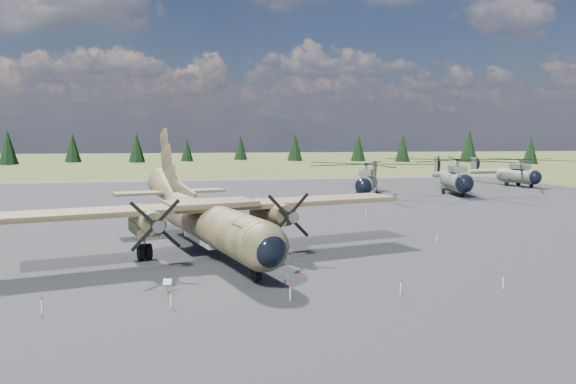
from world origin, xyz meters
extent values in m
plane|color=#545E2A|center=(0.00, 0.00, 0.00)|extent=(500.00, 500.00, 0.00)
cube|color=#5B5B60|center=(0.00, 10.00, 0.00)|extent=(120.00, 120.00, 0.04)
cylinder|color=#394324|center=(-1.30, -2.01, 2.34)|extent=(7.43, 18.41, 2.85)
sphere|color=#394324|center=(1.04, -10.85, 2.34)|extent=(3.41, 3.41, 2.79)
sphere|color=black|center=(1.19, -11.39, 2.29)|extent=(2.50, 2.50, 2.05)
cube|color=black|center=(0.63, -9.28, 3.10)|extent=(2.38, 2.09, 0.56)
cone|color=#394324|center=(-4.36, 9.58, 3.40)|extent=(4.48, 7.47, 4.28)
cube|color=#9EA1A4|center=(-1.56, -1.03, 1.17)|extent=(3.43, 6.39, 0.51)
cube|color=#30371C|center=(-1.43, -1.52, 3.50)|extent=(29.38, 10.88, 0.36)
cube|color=#394324|center=(-1.43, -1.52, 3.73)|extent=(6.83, 5.10, 0.36)
cylinder|color=#394324|center=(-5.77, -2.98, 2.95)|extent=(2.83, 5.50, 1.52)
cube|color=#394324|center=(-5.98, -2.20, 2.28)|extent=(2.36, 3.73, 0.81)
cone|color=gray|center=(-4.92, -6.18, 2.95)|extent=(0.98, 1.08, 0.77)
cylinder|color=black|center=(-5.98, -2.20, 0.56)|extent=(1.15, 1.31, 1.12)
cylinder|color=#394324|center=(3.07, -0.64, 2.95)|extent=(2.83, 5.50, 1.52)
cube|color=#394324|center=(2.87, 0.14, 2.28)|extent=(2.36, 3.73, 0.81)
cone|color=gray|center=(3.92, -3.84, 2.95)|extent=(0.98, 1.08, 0.77)
cylinder|color=black|center=(2.87, 0.14, 0.56)|extent=(1.15, 1.31, 1.12)
cube|color=#394324|center=(-3.38, 5.85, 4.01)|extent=(2.24, 7.49, 1.71)
cube|color=#30371C|center=(-4.49, 10.07, 3.46)|extent=(10.00, 4.66, 0.22)
cylinder|color=gray|center=(0.73, -9.67, 1.30)|extent=(0.17, 0.17, 0.91)
cylinder|color=black|center=(0.73, -9.67, 0.56)|extent=(0.59, 1.01, 0.95)
cylinder|color=slate|center=(21.81, 33.35, 1.83)|extent=(5.22, 7.52, 2.48)
sphere|color=black|center=(20.33, 30.11, 1.78)|extent=(3.02, 3.02, 2.28)
sphere|color=slate|center=(23.29, 36.60, 1.83)|extent=(3.02, 3.02, 2.28)
cube|color=slate|center=(21.65, 32.99, 3.42)|extent=(2.85, 3.58, 0.74)
cylinder|color=gray|center=(21.65, 32.99, 4.16)|extent=(0.47, 0.47, 0.99)
cylinder|color=slate|center=(24.84, 39.97, 2.18)|extent=(4.28, 8.04, 1.42)
cube|color=slate|center=(26.38, 43.35, 3.42)|extent=(0.78, 1.35, 2.38)
cylinder|color=black|center=(26.70, 43.21, 3.42)|extent=(1.13, 2.37, 2.58)
cylinder|color=black|center=(20.57, 30.65, 0.40)|extent=(0.53, 0.73, 0.67)
cylinder|color=black|center=(21.09, 34.99, 0.40)|extent=(0.60, 0.84, 0.79)
cylinder|color=gray|center=(21.09, 34.99, 0.92)|extent=(0.18, 0.18, 1.44)
cylinder|color=black|center=(23.52, 33.88, 0.40)|extent=(0.60, 0.84, 0.79)
cylinder|color=gray|center=(23.52, 33.88, 0.92)|extent=(0.18, 0.18, 1.44)
cylinder|color=slate|center=(35.31, 33.33, 2.03)|extent=(4.29, 8.31, 2.75)
sphere|color=black|center=(34.51, 29.45, 1.98)|extent=(2.99, 2.99, 2.53)
sphere|color=slate|center=(36.11, 37.20, 2.03)|extent=(2.99, 2.99, 2.53)
cube|color=slate|center=(35.23, 32.89, 3.79)|extent=(2.54, 3.82, 0.82)
cylinder|color=gray|center=(35.23, 32.89, 4.62)|extent=(0.47, 0.47, 1.10)
cylinder|color=slate|center=(36.95, 41.24, 2.42)|extent=(2.80, 9.38, 1.57)
cube|color=slate|center=(37.78, 45.27, 3.79)|extent=(0.55, 1.56, 2.64)
cylinder|color=black|center=(38.16, 45.19, 3.79)|extent=(0.64, 2.81, 2.86)
cylinder|color=black|center=(34.65, 30.10, 0.44)|extent=(0.45, 0.79, 0.75)
cylinder|color=black|center=(34.13, 34.92, 0.44)|extent=(0.50, 0.93, 0.88)
cylinder|color=gray|center=(34.13, 34.92, 1.02)|extent=(0.18, 0.18, 1.59)
cylinder|color=black|center=(37.03, 34.32, 0.44)|extent=(0.50, 0.93, 0.88)
cylinder|color=gray|center=(37.03, 34.32, 1.02)|extent=(0.18, 0.18, 1.59)
cylinder|color=slate|center=(52.25, 44.34, 1.80)|extent=(3.89, 7.38, 2.44)
sphere|color=black|center=(53.01, 40.91, 1.75)|extent=(2.67, 2.67, 2.24)
sphere|color=slate|center=(51.50, 47.77, 1.80)|extent=(2.67, 2.67, 2.24)
cube|color=slate|center=(52.34, 43.96, 3.36)|extent=(2.29, 3.40, 0.73)
cylinder|color=gray|center=(52.34, 43.96, 4.09)|extent=(0.42, 0.42, 0.97)
cylinder|color=slate|center=(50.72, 51.34, 2.14)|extent=(2.58, 8.31, 1.39)
cube|color=slate|center=(49.93, 54.91, 3.36)|extent=(0.50, 1.38, 2.34)
cylinder|color=black|center=(50.27, 54.99, 3.36)|extent=(0.60, 2.49, 2.53)
cylinder|color=black|center=(52.88, 41.49, 0.39)|extent=(0.41, 0.71, 0.66)
cylinder|color=black|center=(50.72, 45.20, 0.39)|extent=(0.45, 0.82, 0.78)
cylinder|color=gray|center=(50.72, 45.20, 0.90)|extent=(0.16, 0.16, 1.41)
cylinder|color=black|center=(53.29, 45.77, 0.39)|extent=(0.45, 0.82, 0.78)
cylinder|color=gray|center=(53.29, 45.77, 0.90)|extent=(0.16, 0.16, 1.41)
cube|color=gray|center=(-4.24, -10.63, 0.30)|extent=(0.11, 0.11, 0.59)
cube|color=white|center=(-4.24, -10.69, 0.58)|extent=(0.51, 0.33, 0.33)
cube|color=gray|center=(2.27, -10.54, 0.29)|extent=(0.09, 0.09, 0.57)
cube|color=white|center=(2.27, -10.59, 0.56)|extent=(0.48, 0.24, 0.32)
cylinder|color=white|center=(-10.00, -13.50, 0.40)|extent=(0.07, 0.07, 0.80)
cylinder|color=red|center=(-10.00, -13.50, 0.80)|extent=(0.12, 0.12, 0.10)
cylinder|color=white|center=(-4.00, -13.50, 0.40)|extent=(0.07, 0.07, 0.80)
cylinder|color=red|center=(-4.00, -13.50, 0.80)|extent=(0.12, 0.12, 0.10)
cylinder|color=white|center=(2.00, -13.50, 0.40)|extent=(0.07, 0.07, 0.80)
cylinder|color=red|center=(2.00, -13.50, 0.80)|extent=(0.12, 0.12, 0.10)
cylinder|color=white|center=(8.00, -13.50, 0.40)|extent=(0.07, 0.07, 0.80)
cylinder|color=red|center=(8.00, -13.50, 0.80)|extent=(0.12, 0.12, 0.10)
cylinder|color=white|center=(14.00, -13.50, 0.40)|extent=(0.07, 0.07, 0.80)
cylinder|color=red|center=(14.00, -13.50, 0.80)|extent=(0.12, 0.12, 0.10)
cylinder|color=white|center=(-16.00, 16.00, 0.40)|extent=(0.07, 0.07, 0.80)
cylinder|color=red|center=(-16.00, 16.00, 0.80)|extent=(0.12, 0.12, 0.10)
cylinder|color=white|center=(-8.00, 16.00, 0.40)|extent=(0.07, 0.07, 0.80)
cylinder|color=red|center=(-8.00, 16.00, 0.80)|extent=(0.12, 0.12, 0.10)
cylinder|color=white|center=(0.00, 16.00, 0.40)|extent=(0.07, 0.07, 0.80)
cylinder|color=red|center=(0.00, 16.00, 0.80)|extent=(0.12, 0.12, 0.10)
cylinder|color=white|center=(8.00, 16.00, 0.40)|extent=(0.07, 0.07, 0.80)
cylinder|color=red|center=(8.00, 16.00, 0.80)|extent=(0.12, 0.12, 0.10)
cylinder|color=white|center=(16.00, 16.00, 0.40)|extent=(0.07, 0.07, 0.80)
cylinder|color=red|center=(16.00, 16.00, 0.80)|extent=(0.12, 0.12, 0.10)
cylinder|color=white|center=(16.50, 0.00, 0.40)|extent=(0.07, 0.07, 0.80)
cylinder|color=red|center=(16.50, 0.00, 0.80)|extent=(0.12, 0.12, 0.10)
cone|color=black|center=(102.38, 115.49, 4.22)|extent=(4.72, 4.72, 8.43)
cone|color=black|center=(90.64, 131.89, 5.48)|extent=(6.13, 6.13, 10.95)
cone|color=black|center=(69.52, 137.41, 4.72)|extent=(5.29, 5.29, 9.45)
cone|color=black|center=(56.07, 144.00, 4.73)|extent=(5.30, 5.30, 9.46)
cone|color=black|center=(35.04, 149.89, 4.84)|extent=(5.42, 5.42, 9.68)
cone|color=black|center=(17.46, 162.30, 4.36)|extent=(4.88, 4.88, 8.71)
cone|color=black|center=(-1.77, 153.47, 3.81)|extent=(4.27, 4.27, 7.63)
cone|color=black|center=(-18.01, 148.96, 4.84)|extent=(5.42, 5.42, 9.67)
cone|color=black|center=(-38.79, 153.80, 4.83)|extent=(5.41, 5.41, 9.66)
cone|color=black|center=(-54.92, 140.88, 5.19)|extent=(5.82, 5.82, 10.39)
camera|label=1|loc=(-3.31, -41.11, 8.43)|focal=35.00mm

